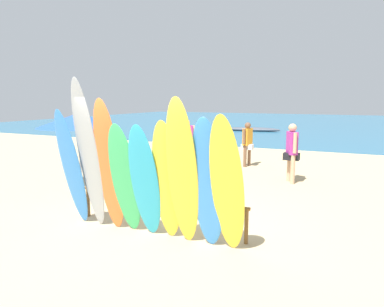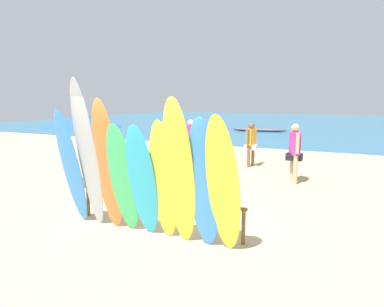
{
  "view_description": "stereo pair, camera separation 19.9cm",
  "coord_description": "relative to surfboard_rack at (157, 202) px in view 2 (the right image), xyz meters",
  "views": [
    {
      "loc": [
        3.34,
        -5.71,
        2.48
      ],
      "look_at": [
        0.0,
        1.5,
        1.25
      ],
      "focal_mm": 33.49,
      "sensor_mm": 36.0,
      "label": 1
    },
    {
      "loc": [
        3.52,
        -5.62,
        2.48
      ],
      "look_at": [
        0.0,
        1.5,
        1.25
      ],
      "focal_mm": 33.49,
      "sensor_mm": 36.0,
      "label": 2
    }
  ],
  "objects": [
    {
      "name": "surfboard_grey_1",
      "position": [
        -1.19,
        -0.54,
        0.9
      ],
      "size": [
        0.52,
        0.63,
        2.86
      ],
      "primitive_type": "ellipsoid",
      "rotation": [
        0.18,
        0.0,
        -0.06
      ],
      "color": "#999EA3",
      "rests_on": "ground"
    },
    {
      "name": "surfboard_yellow_6",
      "position": [
        0.78,
        -0.56,
        0.73
      ],
      "size": [
        0.57,
        0.63,
        2.52
      ],
      "primitive_type": "ellipsoid",
      "rotation": [
        0.21,
        0.0,
        0.06
      ],
      "color": "yellow",
      "rests_on": "ground"
    },
    {
      "name": "surfboard_rack",
      "position": [
        0.0,
        0.0,
        0.0
      ],
      "size": [
        3.57,
        0.07,
        0.65
      ],
      "color": "brown",
      "rests_on": "ground"
    },
    {
      "name": "surfboard_orange_2",
      "position": [
        -0.76,
        -0.5,
        0.72
      ],
      "size": [
        0.55,
        0.53,
        2.49
      ],
      "primitive_type": "ellipsoid",
      "rotation": [
        0.18,
        0.0,
        0.04
      ],
      "color": "orange",
      "rests_on": "ground"
    },
    {
      "name": "surfboard_teal_4",
      "position": [
        0.02,
        -0.52,
        0.5
      ],
      "size": [
        0.57,
        0.6,
        2.07
      ],
      "primitive_type": "ellipsoid",
      "rotation": [
        0.24,
        0.0,
        0.04
      ],
      "color": "#289EC6",
      "rests_on": "ground"
    },
    {
      "name": "beachgoer_by_water",
      "position": [
        1.63,
        4.95,
        0.48
      ],
      "size": [
        0.46,
        0.61,
        1.75
      ],
      "rotation": [
        0.0,
        0.0,
        2.03
      ],
      "color": "tan",
      "rests_on": "ground"
    },
    {
      "name": "beachgoer_strolling",
      "position": [
        -2.63,
        6.72,
        0.43
      ],
      "size": [
        0.53,
        0.42,
        1.66
      ],
      "rotation": [
        0.0,
        0.0,
        3.76
      ],
      "color": "beige",
      "rests_on": "ground"
    },
    {
      "name": "surfboard_yellow_5",
      "position": [
        0.42,
        -0.45,
        0.54
      ],
      "size": [
        0.55,
        0.55,
        2.14
      ],
      "primitive_type": "ellipsoid",
      "rotation": [
        0.2,
        0.0,
        0.1
      ],
      "color": "yellow",
      "rests_on": "ground"
    },
    {
      "name": "beach_umbrella",
      "position": [
        -3.62,
        1.89,
        1.35
      ],
      "size": [
        2.22,
        2.22,
        2.07
      ],
      "color": "silver",
      "rests_on": "ground"
    },
    {
      "name": "distant_boat",
      "position": [
        -3.82,
        20.57,
        -0.38
      ],
      "size": [
        4.15,
        1.2,
        0.33
      ],
      "color": "#4C515B",
      "rests_on": "ground"
    },
    {
      "name": "beach_chair_red",
      "position": [
        -2.44,
        2.36,
        -0.1
      ],
      "size": [
        0.58,
        0.77,
        0.81
      ],
      "rotation": [
        0.0,
        0.0,
        -0.12
      ],
      "color": "#B7B7BC",
      "rests_on": "ground"
    },
    {
      "name": "surfboard_green_3",
      "position": [
        -0.41,
        -0.5,
        0.51
      ],
      "size": [
        0.58,
        0.6,
        2.07
      ],
      "primitive_type": "ellipsoid",
      "rotation": [
        0.24,
        0.0,
        0.02
      ],
      "color": "#38B266",
      "rests_on": "ground"
    },
    {
      "name": "beachgoer_midbeach",
      "position": [
        -0.27,
        6.89,
        0.4
      ],
      "size": [
        0.42,
        0.6,
        1.61
      ],
      "rotation": [
        0.0,
        0.0,
        4.5
      ],
      "color": "brown",
      "rests_on": "ground"
    },
    {
      "name": "surfboard_blue_7",
      "position": [
        1.19,
        -0.48,
        0.58
      ],
      "size": [
        0.59,
        0.49,
        2.21
      ],
      "primitive_type": "ellipsoid",
      "rotation": [
        0.17,
        0.0,
        -0.03
      ],
      "color": "#337AD1",
      "rests_on": "ground"
    },
    {
      "name": "surfboard_blue_0",
      "position": [
        -1.61,
        -0.55,
        0.62
      ],
      "size": [
        0.54,
        0.65,
        2.3
      ],
      "primitive_type": "ellipsoid",
      "rotation": [
        0.23,
        0.0,
        -0.08
      ],
      "color": "#337AD1",
      "rests_on": "ground"
    },
    {
      "name": "ocean_water",
      "position": [
        0.0,
        31.83,
        -0.52
      ],
      "size": [
        60.0,
        40.0,
        0.02
      ],
      "primitive_type": "cube",
      "color": "teal",
      "rests_on": "ground"
    },
    {
      "name": "ground",
      "position": [
        0.0,
        14.0,
        -0.53
      ],
      "size": [
        60.0,
        60.0,
        0.0
      ],
      "primitive_type": "plane",
      "color": "tan"
    },
    {
      "name": "surfboard_yellow_8",
      "position": [
        1.56,
        -0.57,
        0.61
      ],
      "size": [
        0.6,
        0.67,
        2.27
      ],
      "primitive_type": "ellipsoid",
      "rotation": [
        0.25,
        0.0,
        -0.07
      ],
      "color": "yellow",
      "rests_on": "ground"
    }
  ]
}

